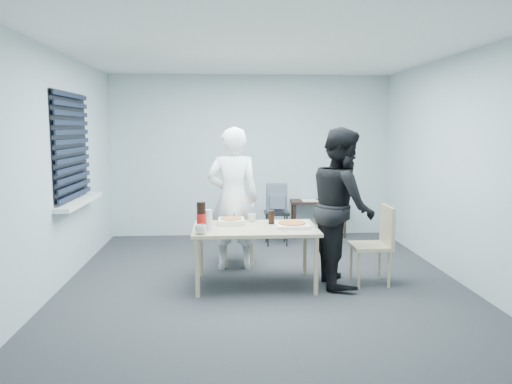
{
  "coord_description": "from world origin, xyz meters",
  "views": [
    {
      "loc": [
        -0.44,
        -5.61,
        1.77
      ],
      "look_at": [
        -0.07,
        0.1,
        1.02
      ],
      "focal_mm": 35.0,
      "sensor_mm": 36.0,
      "label": 1
    }
  ],
  "objects": [
    {
      "name": "mug_a",
      "position": [
        -0.68,
        -0.51,
        0.71
      ],
      "size": [
        0.17,
        0.17,
        0.1
      ],
      "primitive_type": "imported",
      "rotation": [
        0.0,
        0.0,
        0.52
      ],
      "color": "silver",
      "rests_on": "dining_table"
    },
    {
      "name": "stool",
      "position": [
        0.35,
        1.77,
        0.39
      ],
      "size": [
        0.36,
        0.36,
        0.5
      ],
      "color": "black",
      "rests_on": "ground"
    },
    {
      "name": "dining_table",
      "position": [
        -0.1,
        -0.17,
        0.61
      ],
      "size": [
        1.37,
        0.87,
        0.67
      ],
      "color": "tan",
      "rests_on": "ground"
    },
    {
      "name": "mug_b",
      "position": [
        -0.11,
        0.14,
        0.71
      ],
      "size": [
        0.1,
        0.1,
        0.09
      ],
      "primitive_type": "imported",
      "color": "silver",
      "rests_on": "dining_table"
    },
    {
      "name": "person_black",
      "position": [
        0.88,
        -0.17,
        0.89
      ],
      "size": [
        0.47,
        0.86,
        1.77
      ],
      "primitive_type": "imported",
      "rotation": [
        0.0,
        0.0,
        1.57
      ],
      "color": "black",
      "rests_on": "ground"
    },
    {
      "name": "black_box",
      "position": [
        1.3,
        2.29,
        0.62
      ],
      "size": [
        0.13,
        0.1,
        0.05
      ],
      "primitive_type": "cube",
      "rotation": [
        0.0,
        0.0,
        0.06
      ],
      "color": "black",
      "rests_on": "side_table"
    },
    {
      "name": "room",
      "position": [
        -2.2,
        0.4,
        1.44
      ],
      "size": [
        5.0,
        5.0,
        5.0
      ],
      "color": "#2A2A2E",
      "rests_on": "ground"
    },
    {
      "name": "backpack",
      "position": [
        0.35,
        1.76,
        0.71
      ],
      "size": [
        0.3,
        0.22,
        0.43
      ],
      "rotation": [
        0.0,
        0.0,
        -0.17
      ],
      "color": "slate",
      "rests_on": "stool"
    },
    {
      "name": "papers",
      "position": [
        0.93,
        2.28,
        0.59
      ],
      "size": [
        0.3,
        0.37,
        0.01
      ],
      "primitive_type": "cube",
      "rotation": [
        0.0,
        0.0,
        0.2
      ],
      "color": "white",
      "rests_on": "side_table"
    },
    {
      "name": "person_white",
      "position": [
        -0.33,
        0.52,
        0.89
      ],
      "size": [
        0.65,
        0.42,
        1.77
      ],
      "primitive_type": "imported",
      "rotation": [
        0.0,
        0.0,
        3.14
      ],
      "color": "white",
      "rests_on": "ground"
    },
    {
      "name": "pizza_box_a",
      "position": [
        -0.36,
        -0.0,
        0.7
      ],
      "size": [
        0.29,
        0.29,
        0.07
      ],
      "rotation": [
        0.0,
        0.0,
        0.19
      ],
      "color": "white",
      "rests_on": "dining_table"
    },
    {
      "name": "cola_glass",
      "position": [
        0.1,
        -0.01,
        0.74
      ],
      "size": [
        0.09,
        0.09,
        0.16
      ],
      "primitive_type": "cylinder",
      "rotation": [
        0.0,
        0.0,
        0.25
      ],
      "color": "black",
      "rests_on": "dining_table"
    },
    {
      "name": "soda_bottle",
      "position": [
        -0.68,
        -0.36,
        0.82
      ],
      "size": [
        0.1,
        0.1,
        0.31
      ],
      "rotation": [
        0.0,
        0.0,
        0.27
      ],
      "color": "black",
      "rests_on": "dining_table"
    },
    {
      "name": "plastic_cups",
      "position": [
        -0.61,
        -0.32,
        0.78
      ],
      "size": [
        0.11,
        0.11,
        0.22
      ],
      "primitive_type": "cylinder",
      "rotation": [
        0.0,
        0.0,
        0.18
      ],
      "color": "silver",
      "rests_on": "dining_table"
    },
    {
      "name": "rubber_band",
      "position": [
        0.2,
        -0.45,
        0.67
      ],
      "size": [
        0.05,
        0.05,
        0.0
      ],
      "primitive_type": "torus",
      "rotation": [
        0.0,
        0.0,
        -0.13
      ],
      "color": "red",
      "rests_on": "dining_table"
    },
    {
      "name": "chair_right",
      "position": [
        1.3,
        -0.19,
        0.51
      ],
      "size": [
        0.42,
        0.42,
        0.89
      ],
      "color": "tan",
      "rests_on": "ground"
    },
    {
      "name": "chair_far",
      "position": [
        -0.25,
        0.8,
        0.51
      ],
      "size": [
        0.42,
        0.42,
        0.89
      ],
      "color": "tan",
      "rests_on": "ground"
    },
    {
      "name": "side_table",
      "position": [
        1.08,
        2.28,
        0.51
      ],
      "size": [
        0.89,
        0.39,
        0.59
      ],
      "color": "black",
      "rests_on": "ground"
    },
    {
      "name": "pizza_box_b",
      "position": [
        0.31,
        -0.2,
        0.69
      ],
      "size": [
        0.36,
        0.36,
        0.05
      ],
      "rotation": [
        0.0,
        0.0,
        -0.09
      ],
      "color": "white",
      "rests_on": "dining_table"
    }
  ]
}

